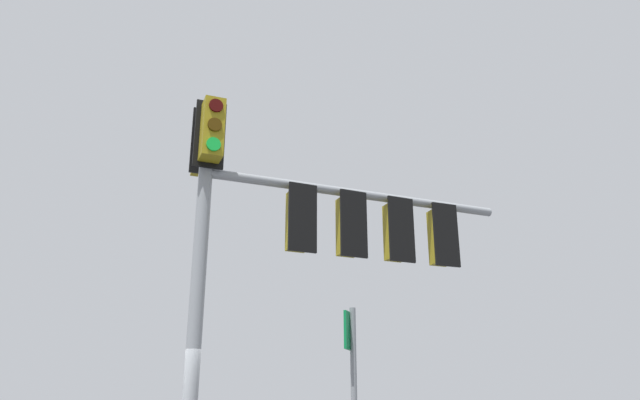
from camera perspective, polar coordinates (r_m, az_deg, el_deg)
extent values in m
cylinder|color=gray|center=(8.21, -11.75, -11.00)|extent=(0.20, 0.20, 5.78)
cylinder|color=gray|center=(9.45, 3.85, 0.54)|extent=(3.28, 3.82, 0.14)
cube|color=olive|center=(9.23, -10.98, 5.07)|extent=(0.42, 0.42, 0.90)
cube|color=black|center=(9.08, -10.77, 5.49)|extent=(0.32, 0.36, 1.04)
cylinder|color=#360503|center=(9.50, -11.06, 6.33)|extent=(0.15, 0.17, 0.20)
cylinder|color=#3C2703|center=(9.38, -11.18, 4.68)|extent=(0.15, 0.17, 0.20)
cylinder|color=green|center=(9.26, -11.30, 2.98)|extent=(0.15, 0.17, 0.20)
cube|color=olive|center=(8.69, -10.20, 6.62)|extent=(0.42, 0.42, 0.90)
cube|color=black|center=(8.84, -10.43, 6.16)|extent=(0.32, 0.36, 1.04)
cylinder|color=#360503|center=(8.69, -9.85, 8.85)|extent=(0.15, 0.17, 0.20)
cylinder|color=#3C2703|center=(8.55, -9.97, 7.08)|extent=(0.15, 0.17, 0.20)
cylinder|color=green|center=(8.42, -10.09, 5.25)|extent=(0.15, 0.17, 0.20)
cube|color=olive|center=(8.90, -2.07, -1.95)|extent=(0.42, 0.42, 0.90)
cube|color=black|center=(8.75, -1.66, -1.64)|extent=(0.30, 0.37, 1.04)
cylinder|color=#360503|center=(9.14, -2.43, -0.44)|extent=(0.15, 0.18, 0.20)
cylinder|color=#3C2703|center=(9.05, -2.46, -2.24)|extent=(0.15, 0.18, 0.20)
cylinder|color=green|center=(8.96, -2.49, -4.07)|extent=(0.15, 0.18, 0.20)
cube|color=olive|center=(9.19, 2.74, -2.52)|extent=(0.42, 0.42, 0.90)
cube|color=black|center=(9.05, 3.23, -2.23)|extent=(0.30, 0.37, 1.04)
cylinder|color=#360503|center=(9.43, 2.26, -1.04)|extent=(0.15, 0.18, 0.20)
cylinder|color=#3C2703|center=(9.34, 2.29, -2.79)|extent=(0.15, 0.18, 0.20)
cylinder|color=green|center=(9.25, 2.31, -4.57)|extent=(0.15, 0.18, 0.20)
cube|color=olive|center=(9.55, 7.23, -3.03)|extent=(0.42, 0.42, 0.90)
cube|color=black|center=(9.41, 7.75, -2.76)|extent=(0.31, 0.37, 1.04)
cylinder|color=#360503|center=(9.77, 6.67, -1.60)|extent=(0.15, 0.17, 0.20)
cylinder|color=#3C2703|center=(9.69, 6.74, -3.29)|extent=(0.15, 0.17, 0.20)
cylinder|color=green|center=(9.61, 6.81, -5.01)|extent=(0.15, 0.17, 0.20)
cube|color=olive|center=(9.96, 11.38, -3.49)|extent=(0.42, 0.42, 0.90)
cube|color=black|center=(9.82, 11.89, -3.23)|extent=(0.32, 0.35, 1.04)
cylinder|color=#360503|center=(10.18, 10.79, -2.11)|extent=(0.16, 0.17, 0.20)
cylinder|color=#3C2703|center=(10.09, 10.90, -3.73)|extent=(0.16, 0.17, 0.20)
cylinder|color=green|center=(10.02, 11.01, -5.39)|extent=(0.16, 0.17, 0.20)
cube|color=#0C7238|center=(7.03, 2.82, -12.34)|extent=(0.09, 0.36, 0.43)
cube|color=white|center=(7.03, 2.70, -12.35)|extent=(0.06, 0.30, 0.37)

